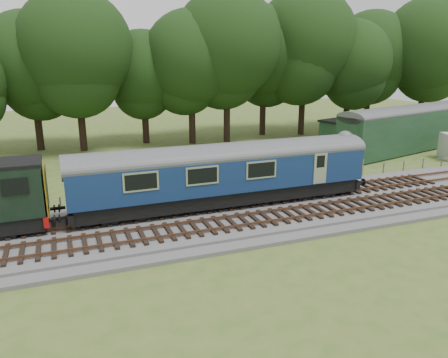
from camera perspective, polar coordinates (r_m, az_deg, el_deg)
name	(u,v)px	position (r m, az deg, el deg)	size (l,w,h in m)	color
ground	(211,221)	(25.15, -1.72, -5.51)	(120.00, 120.00, 0.00)	#416123
ballast	(211,218)	(25.09, -1.73, -5.13)	(70.00, 7.00, 0.35)	#4C4C4F
track_north	(203,207)	(26.25, -2.74, -3.61)	(67.20, 2.40, 0.21)	black
track_south	(221,224)	(23.60, -0.45, -5.90)	(67.20, 2.40, 0.21)	black
fence	(189,198)	(29.19, -4.63, -2.47)	(64.00, 0.12, 1.00)	#6B6054
tree_line	(141,148)	(45.72, -10.85, 4.06)	(70.00, 8.00, 18.00)	black
dmu_railcar	(224,169)	(26.03, -0.02, 1.28)	(18.05, 2.86, 3.88)	black
worker	(75,214)	(24.28, -18.84, -4.29)	(0.59, 0.39, 1.61)	orange
parked_coach	(407,126)	(46.26, 22.77, 6.36)	(17.44, 7.19, 4.41)	#18361F
shed	(339,133)	(47.15, 14.83, 5.85)	(4.10, 4.10, 2.67)	#18361F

